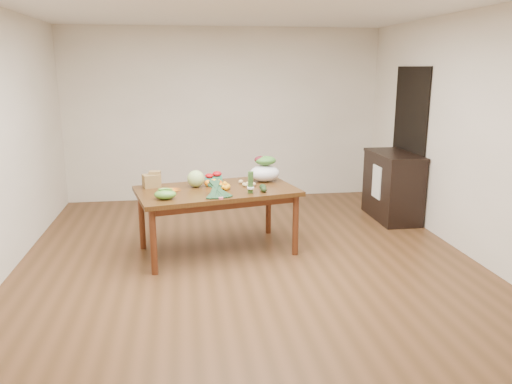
{
  "coord_description": "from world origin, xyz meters",
  "views": [
    {
      "loc": [
        -0.67,
        -4.99,
        2.08
      ],
      "look_at": [
        0.07,
        0.0,
        0.82
      ],
      "focal_mm": 35.0,
      "sensor_mm": 36.0,
      "label": 1
    }
  ],
  "objects": [
    {
      "name": "floor",
      "position": [
        0.0,
        0.0,
        0.0
      ],
      "size": [
        6.0,
        6.0,
        0.0
      ],
      "primitive_type": "plane",
      "color": "brown",
      "rests_on": "ground"
    },
    {
      "name": "carrots",
      "position": [
        -0.81,
        0.47,
        0.76
      ],
      "size": [
        0.25,
        0.23,
        0.03
      ],
      "primitive_type": null,
      "rotation": [
        0.0,
        0.0,
        0.21
      ],
      "color": "orange",
      "rests_on": "dining_table"
    },
    {
      "name": "cabbage",
      "position": [
        -0.54,
        0.63,
        0.85
      ],
      "size": [
        0.19,
        0.19,
        0.19
      ],
      "primitive_type": "sphere",
      "color": "#A3C270",
      "rests_on": "dining_table"
    },
    {
      "name": "paper_bag",
      "position": [
        -1.04,
        0.69,
        0.84
      ],
      "size": [
        0.3,
        0.26,
        0.18
      ],
      "primitive_type": null,
      "rotation": [
        0.0,
        0.0,
        0.21
      ],
      "color": "olive",
      "rests_on": "dining_table"
    },
    {
      "name": "snap_pea_bag",
      "position": [
        -0.87,
        0.12,
        0.8
      ],
      "size": [
        0.23,
        0.17,
        0.1
      ],
      "primitive_type": "ellipsoid",
      "color": "#539933",
      "rests_on": "dining_table"
    },
    {
      "name": "ceiling",
      "position": [
        0.0,
        0.0,
        2.7
      ],
      "size": [
        5.0,
        6.0,
        0.02
      ],
      "primitive_type": "cube",
      "color": "white",
      "rests_on": "room_walls"
    },
    {
      "name": "dining_table",
      "position": [
        -0.31,
        0.5,
        0.38
      ],
      "size": [
        1.93,
        1.33,
        0.75
      ],
      "primitive_type": "cube",
      "rotation": [
        0.0,
        0.0,
        0.21
      ],
      "color": "#462910",
      "rests_on": "floor"
    },
    {
      "name": "orange_c",
      "position": [
        -0.27,
        0.61,
        0.79
      ],
      "size": [
        0.08,
        0.08,
        0.08
      ],
      "primitive_type": "sphere",
      "color": "orange",
      "rests_on": "dining_table"
    },
    {
      "name": "kale_bunch",
      "position": [
        -0.32,
        0.14,
        0.83
      ],
      "size": [
        0.4,
        0.46,
        0.16
      ],
      "primitive_type": null,
      "rotation": [
        0.0,
        0.0,
        0.21
      ],
      "color": "black",
      "rests_on": "dining_table"
    },
    {
      "name": "doorway_dark",
      "position": [
        2.48,
        1.6,
        1.05
      ],
      "size": [
        0.02,
        1.0,
        2.1
      ],
      "primitive_type": "cube",
      "color": "black",
      "rests_on": "floor"
    },
    {
      "name": "strawberry_basket_a",
      "position": [
        -0.37,
        0.79,
        0.8
      ],
      "size": [
        0.12,
        0.12,
        0.09
      ],
      "primitive_type": null,
      "rotation": [
        0.0,
        0.0,
        0.21
      ],
      "color": "#B70C12",
      "rests_on": "dining_table"
    },
    {
      "name": "mandarin_cluster",
      "position": [
        -0.22,
        0.48,
        0.8
      ],
      "size": [
        0.21,
        0.21,
        0.09
      ],
      "primitive_type": null,
      "rotation": [
        0.0,
        0.0,
        0.21
      ],
      "color": "#F2A30E",
      "rests_on": "dining_table"
    },
    {
      "name": "potato_e",
      "position": [
        0.12,
        0.56,
        0.77
      ],
      "size": [
        0.06,
        0.05,
        0.05
      ],
      "primitive_type": "ellipsoid",
      "color": "tan",
      "rests_on": "dining_table"
    },
    {
      "name": "orange_b",
      "position": [
        -0.32,
        0.69,
        0.79
      ],
      "size": [
        0.07,
        0.07,
        0.07
      ],
      "primitive_type": "sphere",
      "color": "orange",
      "rests_on": "dining_table"
    },
    {
      "name": "potato_a",
      "position": [
        0.03,
        0.54,
        0.77
      ],
      "size": [
        0.04,
        0.04,
        0.04
      ],
      "primitive_type": "ellipsoid",
      "color": "tan",
      "rests_on": "dining_table"
    },
    {
      "name": "potato_d",
      "position": [
        -0.01,
        0.71,
        0.77
      ],
      "size": [
        0.06,
        0.05,
        0.05
      ],
      "primitive_type": "ellipsoid",
      "color": "tan",
      "rests_on": "dining_table"
    },
    {
      "name": "strawberry_basket_b",
      "position": [
        -0.28,
        0.83,
        0.8
      ],
      "size": [
        0.14,
        0.14,
        0.11
      ],
      "primitive_type": null,
      "rotation": [
        0.0,
        0.0,
        0.21
      ],
      "color": "red",
      "rests_on": "dining_table"
    },
    {
      "name": "cabinet",
      "position": [
        2.22,
        1.46,
        0.47
      ],
      "size": [
        0.52,
        1.02,
        0.94
      ],
      "primitive_type": "cube",
      "color": "black",
      "rests_on": "floor"
    },
    {
      "name": "potato_c",
      "position": [
        0.06,
        0.62,
        0.77
      ],
      "size": [
        0.05,
        0.04,
        0.04
      ],
      "primitive_type": "ellipsoid",
      "color": "tan",
      "rests_on": "dining_table"
    },
    {
      "name": "avocado_a",
      "position": [
        0.19,
        0.26,
        0.78
      ],
      "size": [
        0.09,
        0.11,
        0.06
      ],
      "primitive_type": "ellipsoid",
      "rotation": [
        0.0,
        0.0,
        0.3
      ],
      "color": "black",
      "rests_on": "dining_table"
    },
    {
      "name": "orange_a",
      "position": [
        -0.4,
        0.63,
        0.79
      ],
      "size": [
        0.08,
        0.08,
        0.08
      ],
      "primitive_type": "sphere",
      "color": "orange",
      "rests_on": "dining_table"
    },
    {
      "name": "room_walls",
      "position": [
        0.0,
        0.0,
        1.35
      ],
      "size": [
        5.02,
        6.02,
        2.7
      ],
      "color": "white",
      "rests_on": "floor"
    },
    {
      "name": "potato_b",
      "position": [
        0.02,
        0.57,
        0.77
      ],
      "size": [
        0.05,
        0.05,
        0.04
      ],
      "primitive_type": "ellipsoid",
      "color": "tan",
      "rests_on": "dining_table"
    },
    {
      "name": "asparagus_bundle",
      "position": [
        0.04,
        0.23,
        0.88
      ],
      "size": [
        0.1,
        0.13,
        0.26
      ],
      "primitive_type": null,
      "rotation": [
        0.15,
        0.0,
        0.21
      ],
      "color": "#4C823B",
      "rests_on": "dining_table"
    },
    {
      "name": "salad_bag",
      "position": [
        0.29,
        0.8,
        0.89
      ],
      "size": [
        0.41,
        0.34,
        0.28
      ],
      "primitive_type": null,
      "rotation": [
        0.0,
        0.0,
        0.21
      ],
      "color": "silver",
      "rests_on": "dining_table"
    },
    {
      "name": "dish_towel",
      "position": [
        1.96,
        1.4,
        0.55
      ],
      "size": [
        0.02,
        0.28,
        0.45
      ],
      "primitive_type": "cube",
      "color": "white",
      "rests_on": "cabinet"
    },
    {
      "name": "avocado_b",
      "position": [
        0.2,
        0.35,
        0.79
      ],
      "size": [
        0.1,
        0.12,
        0.07
      ],
      "primitive_type": "ellipsoid",
      "rotation": [
        0.0,
        0.0,
        0.3
      ],
      "color": "black",
      "rests_on": "dining_table"
    }
  ]
}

